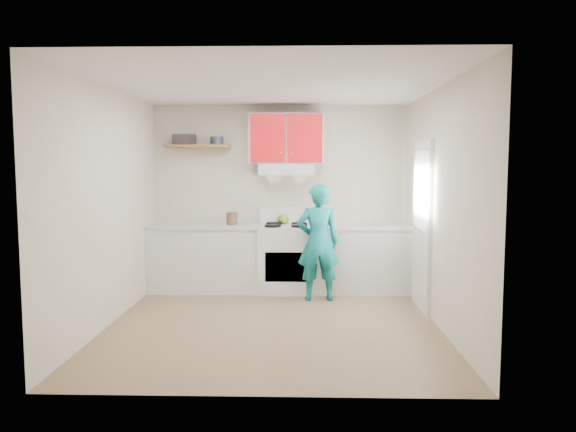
{
  "coord_description": "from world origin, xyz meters",
  "views": [
    {
      "loc": [
        0.32,
        -5.86,
        1.75
      ],
      "look_at": [
        0.15,
        0.55,
        1.15
      ],
      "focal_mm": 33.82,
      "sensor_mm": 36.0,
      "label": 1
    }
  ],
  "objects_px": {
    "tin": "(217,141)",
    "person": "(318,242)",
    "stove": "(286,259)",
    "kettle": "(283,219)",
    "crock": "(232,219)"
  },
  "relations": [
    {
      "from": "stove",
      "to": "crock",
      "type": "bearing_deg",
      "value": 172.17
    },
    {
      "from": "kettle",
      "to": "crock",
      "type": "height_order",
      "value": "crock"
    },
    {
      "from": "stove",
      "to": "person",
      "type": "height_order",
      "value": "person"
    },
    {
      "from": "tin",
      "to": "person",
      "type": "height_order",
      "value": "tin"
    },
    {
      "from": "tin",
      "to": "person",
      "type": "distance_m",
      "value": 2.06
    },
    {
      "from": "kettle",
      "to": "crock",
      "type": "relative_size",
      "value": 0.87
    },
    {
      "from": "kettle",
      "to": "person",
      "type": "bearing_deg",
      "value": -43.03
    },
    {
      "from": "tin",
      "to": "kettle",
      "type": "bearing_deg",
      "value": 2.64
    },
    {
      "from": "stove",
      "to": "tin",
      "type": "relative_size",
      "value": 5.01
    },
    {
      "from": "stove",
      "to": "kettle",
      "type": "xyz_separation_m",
      "value": [
        -0.05,
        0.24,
        0.53
      ]
    },
    {
      "from": "stove",
      "to": "kettle",
      "type": "relative_size",
      "value": 5.61
    },
    {
      "from": "crock",
      "to": "stove",
      "type": "bearing_deg",
      "value": -7.83
    },
    {
      "from": "kettle",
      "to": "person",
      "type": "distance_m",
      "value": 0.9
    },
    {
      "from": "tin",
      "to": "stove",
      "type": "bearing_deg",
      "value": -11.32
    },
    {
      "from": "person",
      "to": "stove",
      "type": "bearing_deg",
      "value": -53.66
    }
  ]
}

